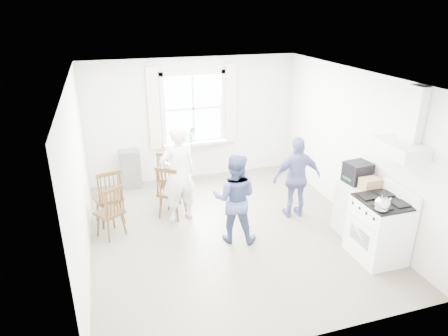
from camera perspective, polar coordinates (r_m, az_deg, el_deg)
room_shell at (r=6.29m, az=0.74°, el=1.16°), size 4.62×5.12×2.64m
window_assembly at (r=8.49m, az=-4.38°, el=7.86°), size 1.88×0.24×1.70m
range_hood at (r=5.98m, az=24.36°, el=4.09°), size 0.45×0.76×0.94m
shelf_unit at (r=8.53m, az=-13.18°, el=-0.14°), size 0.40×0.30×0.80m
gas_stove at (r=6.42m, az=21.27°, el=-8.08°), size 0.68×0.76×1.12m
kettle at (r=5.88m, az=21.68°, el=-4.77°), size 0.21×0.21×0.29m
low_cabinet at (r=6.95m, az=18.23°, el=-5.55°), size 0.50×0.55×0.90m
stereo_stack at (r=6.76m, az=18.54°, el=-0.61°), size 0.41×0.38×0.34m
cardboard_box at (r=6.58m, az=20.15°, el=-2.17°), size 0.30×0.22×0.19m
windsor_chair_a at (r=7.04m, az=-16.08°, el=-3.32°), size 0.53×0.53×1.03m
windsor_chair_b at (r=7.03m, az=-7.89°, el=-2.76°), size 0.59×0.58×1.01m
windsor_chair_c at (r=6.68m, az=-15.66°, el=-5.35°), size 0.53×0.53×0.92m
person_left at (r=6.88m, az=-6.55°, el=-0.86°), size 0.77×0.77×1.76m
person_mid at (r=6.30m, az=1.54°, el=-4.37°), size 0.95×0.95×1.48m
person_right at (r=7.14m, az=10.38°, el=-1.38°), size 0.93×0.93×1.49m
potted_plant at (r=8.52m, az=-4.65°, el=4.81°), size 0.24×0.24×0.34m
windsor_chair_d at (r=7.62m, az=-7.81°, el=-0.50°), size 0.58×0.57×1.06m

